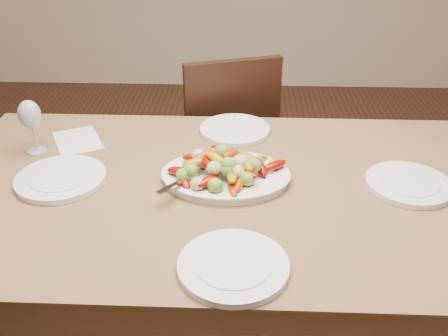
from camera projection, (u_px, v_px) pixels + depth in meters
name	position (u px, v px, depth m)	size (l,w,h in m)	color
dining_table	(224.00, 276.00, 1.75)	(1.84, 1.04, 0.76)	brown
chair_far	(221.00, 143.00, 2.43)	(0.42, 0.42, 0.95)	black
serving_platter	(226.00, 177.00, 1.58)	(0.40, 0.29, 0.02)	white
roasted_vegetables	(226.00, 162.00, 1.55)	(0.32, 0.22, 0.09)	#7B0904
serving_spoon	(204.00, 173.00, 1.53)	(0.28, 0.06, 0.03)	#9EA0A8
plate_left	(61.00, 179.00, 1.58)	(0.28, 0.28, 0.02)	white
plate_right	(409.00, 184.00, 1.55)	(0.26, 0.26, 0.02)	white
plate_far	(235.00, 130.00, 1.89)	(0.27, 0.27, 0.02)	white
plate_near	(233.00, 266.00, 1.22)	(0.28, 0.28, 0.02)	white
wine_glass	(32.00, 125.00, 1.70)	(0.08, 0.08, 0.20)	#8C99A5
menu_card	(78.00, 141.00, 1.83)	(0.15, 0.21, 0.00)	silver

